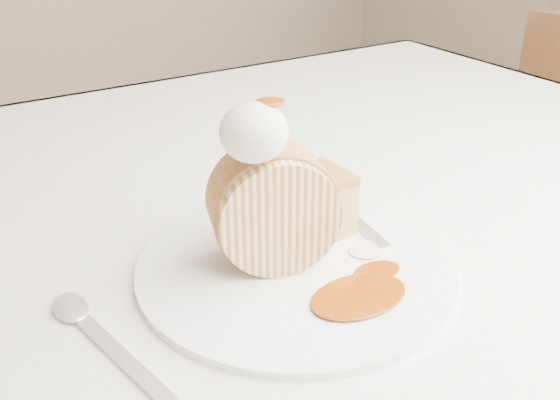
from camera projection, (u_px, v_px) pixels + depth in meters
table at (216, 263)px, 0.73m from camera, size 1.40×0.90×0.75m
plate at (295, 266)px, 0.56m from camera, size 0.28×0.28×0.01m
roulade_slice at (274, 209)px, 0.53m from camera, size 0.12×0.09×0.10m
cake_chunk at (314, 207)px, 0.59m from camera, size 0.06×0.06×0.05m
whipped_cream at (254, 132)px, 0.48m from camera, size 0.05×0.05×0.05m
caramel_drizzle at (269, 95)px, 0.48m from camera, size 0.03×0.02×0.01m
caramel_pool at (359, 296)px, 0.51m from camera, size 0.09×0.06×0.00m
fork at (354, 219)px, 0.62m from camera, size 0.05×0.17×0.00m
spoon at (126, 361)px, 0.45m from camera, size 0.05×0.16×0.00m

